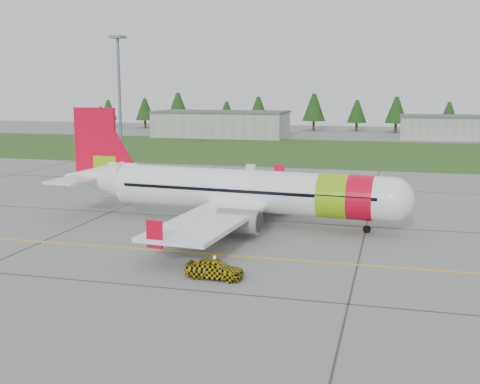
# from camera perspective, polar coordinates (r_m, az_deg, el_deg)

# --- Properties ---
(ground) EXTENTS (320.00, 320.00, 0.00)m
(ground) POSITION_cam_1_polar(r_m,az_deg,el_deg) (37.61, -5.34, -9.21)
(ground) COLOR gray
(ground) RESTS_ON ground
(aircraft) EXTENTS (34.07, 31.50, 10.32)m
(aircraft) POSITION_cam_1_polar(r_m,az_deg,el_deg) (54.66, -0.02, 0.12)
(aircraft) COLOR white
(aircraft) RESTS_ON ground
(follow_me_car) EXTENTS (1.41, 1.63, 3.86)m
(follow_me_car) POSITION_cam_1_polar(r_m,az_deg,el_deg) (39.06, -2.45, -5.48)
(follow_me_car) COLOR yellow
(follow_me_car) RESTS_ON ground
(service_van) EXTENTS (1.58, 1.52, 3.95)m
(service_van) POSITION_cam_1_polar(r_m,az_deg,el_deg) (85.91, 1.01, 3.05)
(service_van) COLOR white
(service_van) RESTS_ON ground
(grass_strip) EXTENTS (320.00, 50.00, 0.03)m
(grass_strip) POSITION_cam_1_polar(r_m,az_deg,el_deg) (116.65, 8.54, 3.80)
(grass_strip) COLOR #30561E
(grass_strip) RESTS_ON ground
(taxi_guideline) EXTENTS (120.00, 0.25, 0.02)m
(taxi_guideline) POSITION_cam_1_polar(r_m,az_deg,el_deg) (44.85, -1.84, -5.97)
(taxi_guideline) COLOR gold
(taxi_guideline) RESTS_ON ground
(hangar_west) EXTENTS (32.00, 14.00, 6.00)m
(hangar_west) POSITION_cam_1_polar(r_m,az_deg,el_deg) (149.74, -1.80, 6.39)
(hangar_west) COLOR #A8A8A3
(hangar_west) RESTS_ON ground
(hangar_east) EXTENTS (24.00, 12.00, 5.20)m
(hangar_east) POSITION_cam_1_polar(r_m,az_deg,el_deg) (152.19, 19.51, 5.74)
(hangar_east) COLOR #A8A8A3
(hangar_east) RESTS_ON ground
(floodlight_mast) EXTENTS (0.50, 0.50, 20.00)m
(floodlight_mast) POSITION_cam_1_polar(r_m,az_deg,el_deg) (101.54, -11.34, 8.47)
(floodlight_mast) COLOR slate
(floodlight_mast) RESTS_ON ground
(treeline) EXTENTS (160.00, 8.00, 10.00)m
(treeline) POSITION_cam_1_polar(r_m,az_deg,el_deg) (171.94, 10.62, 7.36)
(treeline) COLOR #1C3F14
(treeline) RESTS_ON ground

